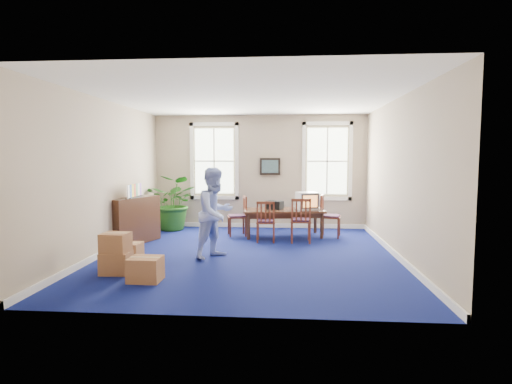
# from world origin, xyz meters

# --- Properties ---
(floor) EXTENTS (6.50, 6.50, 0.00)m
(floor) POSITION_xyz_m (0.00, 0.00, 0.00)
(floor) COLOR navy
(floor) RESTS_ON ground
(ceiling) EXTENTS (6.50, 6.50, 0.00)m
(ceiling) POSITION_xyz_m (0.00, 0.00, 3.20)
(ceiling) COLOR white
(ceiling) RESTS_ON ground
(wall_back) EXTENTS (6.50, 0.00, 6.50)m
(wall_back) POSITION_xyz_m (0.00, 3.25, 1.60)
(wall_back) COLOR tan
(wall_back) RESTS_ON ground
(wall_front) EXTENTS (6.50, 0.00, 6.50)m
(wall_front) POSITION_xyz_m (0.00, -3.25, 1.60)
(wall_front) COLOR tan
(wall_front) RESTS_ON ground
(wall_left) EXTENTS (0.00, 6.50, 6.50)m
(wall_left) POSITION_xyz_m (-3.00, 0.00, 1.60)
(wall_left) COLOR tan
(wall_left) RESTS_ON ground
(wall_right) EXTENTS (0.00, 6.50, 6.50)m
(wall_right) POSITION_xyz_m (3.00, 0.00, 1.60)
(wall_right) COLOR tan
(wall_right) RESTS_ON ground
(baseboard_back) EXTENTS (6.00, 0.04, 0.12)m
(baseboard_back) POSITION_xyz_m (0.00, 3.22, 0.06)
(baseboard_back) COLOR white
(baseboard_back) RESTS_ON ground
(baseboard_left) EXTENTS (0.04, 6.50, 0.12)m
(baseboard_left) POSITION_xyz_m (-2.97, 0.00, 0.06)
(baseboard_left) COLOR white
(baseboard_left) RESTS_ON ground
(baseboard_right) EXTENTS (0.04, 6.50, 0.12)m
(baseboard_right) POSITION_xyz_m (2.97, 0.00, 0.06)
(baseboard_right) COLOR white
(baseboard_right) RESTS_ON ground
(window_left) EXTENTS (1.40, 0.12, 2.20)m
(window_left) POSITION_xyz_m (-1.30, 3.23, 1.90)
(window_left) COLOR white
(window_left) RESTS_ON ground
(window_right) EXTENTS (1.40, 0.12, 2.20)m
(window_right) POSITION_xyz_m (1.90, 3.23, 1.90)
(window_right) COLOR white
(window_right) RESTS_ON ground
(wall_picture) EXTENTS (0.58, 0.06, 0.48)m
(wall_picture) POSITION_xyz_m (0.30, 3.20, 1.75)
(wall_picture) COLOR black
(wall_picture) RESTS_ON ground
(conference_table) EXTENTS (2.13, 1.21, 0.69)m
(conference_table) POSITION_xyz_m (0.69, 1.99, 0.34)
(conference_table) COLOR #432617
(conference_table) RESTS_ON ground
(crt_tv) EXTENTS (0.61, 0.64, 0.44)m
(crt_tv) POSITION_xyz_m (1.29, 2.04, 0.91)
(crt_tv) COLOR #B7B7BC
(crt_tv) RESTS_ON conference_table
(game_console) EXTENTS (0.21, 0.23, 0.05)m
(game_console) POSITION_xyz_m (1.57, 1.99, 0.71)
(game_console) COLOR white
(game_console) RESTS_ON conference_table
(equipment_bag) EXTENTS (0.49, 0.42, 0.21)m
(equipment_bag) POSITION_xyz_m (0.46, 2.04, 0.79)
(equipment_bag) COLOR black
(equipment_bag) RESTS_ON conference_table
(chair_near_left) EXTENTS (0.45, 0.45, 0.99)m
(chair_near_left) POSITION_xyz_m (0.28, 1.30, 0.49)
(chair_near_left) COLOR maroon
(chair_near_left) RESTS_ON ground
(chair_near_right) EXTENTS (0.48, 0.48, 1.06)m
(chair_near_right) POSITION_xyz_m (1.11, 1.30, 0.53)
(chair_near_right) COLOR maroon
(chair_near_right) RESTS_ON ground
(chair_end_left) EXTENTS (0.56, 0.56, 1.01)m
(chair_end_left) POSITION_xyz_m (-0.50, 1.99, 0.51)
(chair_end_left) COLOR maroon
(chair_end_left) RESTS_ON ground
(chair_end_right) EXTENTS (0.56, 0.56, 1.07)m
(chair_end_right) POSITION_xyz_m (1.89, 1.99, 0.53)
(chair_end_right) COLOR maroon
(chair_end_right) RESTS_ON ground
(man) EXTENTS (1.07, 1.12, 1.81)m
(man) POSITION_xyz_m (-0.65, -0.29, 0.90)
(man) COLOR #9AAEF2
(man) RESTS_ON ground
(credenza) EXTENTS (0.85, 1.42, 1.07)m
(credenza) POSITION_xyz_m (-2.75, 0.84, 0.54)
(credenza) COLOR #432617
(credenza) RESTS_ON ground
(brochure_rack) EXTENTS (0.34, 0.76, 0.33)m
(brochure_rack) POSITION_xyz_m (-2.73, 0.84, 1.24)
(brochure_rack) COLOR #99999E
(brochure_rack) RESTS_ON credenza
(potted_plant) EXTENTS (1.51, 1.36, 1.52)m
(potted_plant) POSITION_xyz_m (-2.33, 2.66, 0.76)
(potted_plant) COLOR #1D5316
(potted_plant) RESTS_ON ground
(cardboard_boxes) EXTENTS (1.33, 1.33, 0.75)m
(cardboard_boxes) POSITION_xyz_m (-1.98, -1.43, 0.37)
(cardboard_boxes) COLOR #A56A3F
(cardboard_boxes) RESTS_ON ground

